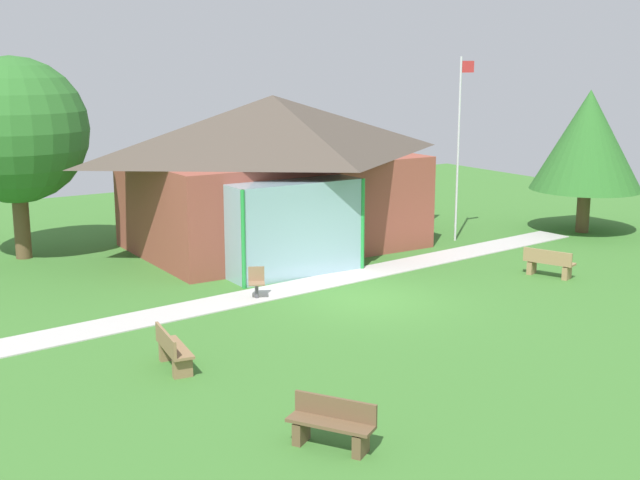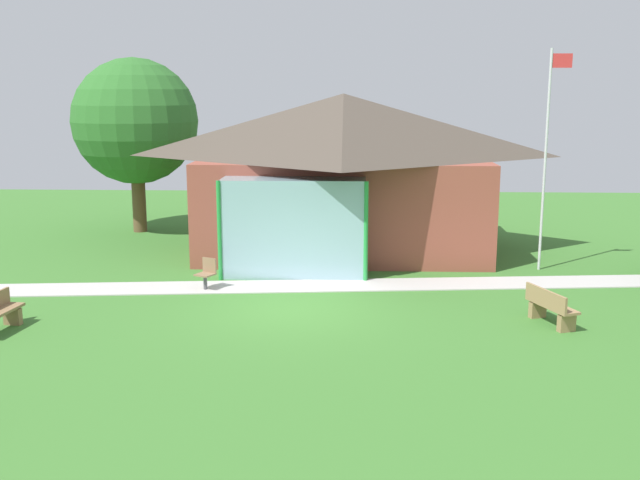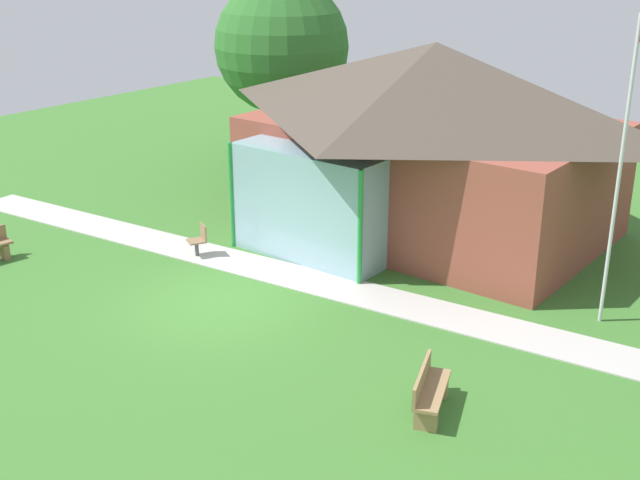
{
  "view_description": "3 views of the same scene",
  "coord_description": "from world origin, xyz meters",
  "views": [
    {
      "loc": [
        -12.89,
        -17.66,
        6.4
      ],
      "look_at": [
        0.29,
        2.94,
        1.1
      ],
      "focal_mm": 46.89,
      "sensor_mm": 36.0,
      "label": 1
    },
    {
      "loc": [
        1.36,
        -17.37,
        5.29
      ],
      "look_at": [
        0.58,
        1.8,
        1.4
      ],
      "focal_mm": 41.31,
      "sensor_mm": 36.0,
      "label": 2
    },
    {
      "loc": [
        12.12,
        -11.87,
        7.99
      ],
      "look_at": [
        0.98,
        2.44,
        1.08
      ],
      "focal_mm": 45.92,
      "sensor_mm": 36.0,
      "label": 3
    }
  ],
  "objects": [
    {
      "name": "pavilion",
      "position": [
        1.08,
        7.07,
        2.71
      ],
      "size": [
        10.18,
        8.03,
        5.22
      ],
      "color": "brown",
      "rests_on": "ground_plane"
    },
    {
      "name": "bench_front_left",
      "position": [
        -5.71,
        -6.8,
        0.4
      ],
      "size": [
        1.17,
        1.51,
        0.84
      ],
      "rotation": [
        0.0,
        0.0,
        2.13
      ],
      "color": "brown",
      "rests_on": "ground_plane"
    },
    {
      "name": "bench_mid_right",
      "position": [
        6.0,
        -0.89,
        0.4
      ],
      "size": [
        0.94,
        1.56,
        0.84
      ],
      "rotation": [
        0.0,
        0.0,
        5.07
      ],
      "color": "#9E7A51",
      "rests_on": "ground_plane"
    },
    {
      "name": "footpath",
      "position": [
        0.0,
        2.23,
        0.01
      ],
      "size": [
        22.02,
        3.46,
        0.03
      ],
      "primitive_type": "cube",
      "rotation": [
        0.0,
        0.0,
        0.1
      ],
      "color": "#BCB7B2",
      "rests_on": "ground_plane"
    },
    {
      "name": "tree_east_hedge",
      "position": [
        12.16,
        3.07,
        3.46
      ],
      "size": [
        4.1,
        4.1,
        5.32
      ],
      "color": "brown",
      "rests_on": "ground_plane"
    },
    {
      "name": "ground_plane",
      "position": [
        0.0,
        0.0,
        0.0
      ],
      "size": [
        44.0,
        44.0,
        0.0
      ],
      "primitive_type": "plane",
      "color": "#3D752D"
    },
    {
      "name": "tree_behind_pavilion_left",
      "position": [
        -6.68,
        10.13,
        4.17
      ],
      "size": [
        4.68,
        4.68,
        6.53
      ],
      "color": "brown",
      "rests_on": "ground_plane"
    },
    {
      "name": "flagpole",
      "position": [
        7.13,
        4.51,
        3.55
      ],
      "size": [
        0.64,
        0.08,
        6.5
      ],
      "color": "silver",
      "rests_on": "ground_plane"
    },
    {
      "name": "bench_mid_left",
      "position": [
        -6.51,
        -1.94,
        0.4
      ],
      "size": [
        0.64,
        1.55,
        0.84
      ],
      "rotation": [
        0.0,
        0.0,
        4.58
      ],
      "color": "olive",
      "rests_on": "ground_plane"
    },
    {
      "name": "patio_chair_west",
      "position": [
        -2.49,
        1.8,
        0.42
      ],
      "size": [
        0.59,
        0.59,
        0.86
      ],
      "rotation": [
        0.0,
        0.0,
        2.67
      ],
      "color": "#8C6B4C",
      "rests_on": "ground_plane"
    }
  ]
}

